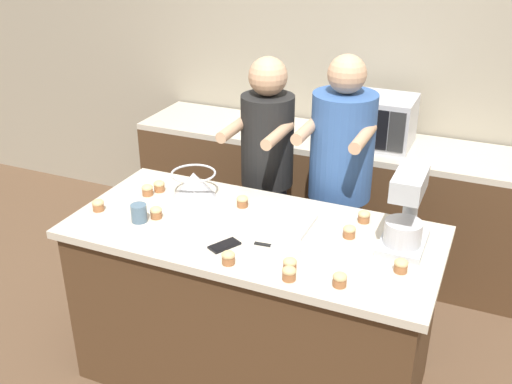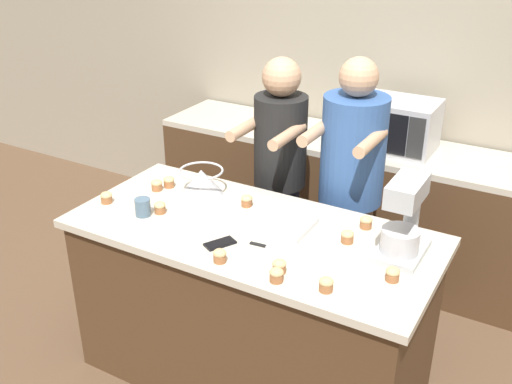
{
  "view_description": "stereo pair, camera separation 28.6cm",
  "coord_description": "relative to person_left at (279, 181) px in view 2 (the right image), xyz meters",
  "views": [
    {
      "loc": [
        1.03,
        -2.32,
        2.34
      ],
      "look_at": [
        0.0,
        0.04,
        1.1
      ],
      "focal_mm": 42.0,
      "sensor_mm": 36.0,
      "label": 1
    },
    {
      "loc": [
        1.28,
        -2.19,
        2.34
      ],
      "look_at": [
        0.0,
        0.04,
        1.1
      ],
      "focal_mm": 42.0,
      "sensor_mm": 36.0,
      "label": 2
    }
  ],
  "objects": [
    {
      "name": "cupcake_10",
      "position": [
        0.07,
        -0.49,
        0.1
      ],
      "size": [
        0.06,
        0.06,
        0.06
      ],
      "color": "#9E6038",
      "rests_on": "island_counter"
    },
    {
      "name": "cupcake_11",
      "position": [
        0.69,
        -0.41,
        0.1
      ],
      "size": [
        0.06,
        0.06,
        0.06
      ],
      "color": "#9E6038",
      "rests_on": "island_counter"
    },
    {
      "name": "knife",
      "position": [
        0.37,
        -0.81,
        0.07
      ],
      "size": [
        0.22,
        0.04,
        0.01
      ],
      "color": "#BCBCC1",
      "rests_on": "island_counter"
    },
    {
      "name": "microwave_oven",
      "position": [
        0.47,
        0.7,
        0.22
      ],
      "size": [
        0.5,
        0.37,
        0.32
      ],
      "color": "#B7B7BC",
      "rests_on": "back_counter"
    },
    {
      "name": "baking_tray",
      "position": [
        0.29,
        -0.59,
        0.09
      ],
      "size": [
        0.35,
        0.25,
        0.04
      ],
      "color": "silver",
      "rests_on": "island_counter"
    },
    {
      "name": "cupcake_4",
      "position": [
        0.95,
        -0.78,
        0.1
      ],
      "size": [
        0.06,
        0.06,
        0.06
      ],
      "color": "#9E6038",
      "rests_on": "island_counter"
    },
    {
      "name": "cupcake_6",
      "position": [
        -0.28,
        -0.78,
        0.1
      ],
      "size": [
        0.06,
        0.06,
        0.06
      ],
      "color": "#9E6038",
      "rests_on": "island_counter"
    },
    {
      "name": "ground_plane",
      "position": [
        0.21,
        -0.69,
        -0.85
      ],
      "size": [
        16.0,
        16.0,
        0.0
      ],
      "primitive_type": "plane",
      "color": "brown"
    },
    {
      "name": "cupcake_5",
      "position": [
        0.74,
        -0.99,
        0.1
      ],
      "size": [
        0.06,
        0.06,
        0.06
      ],
      "color": "#9E6038",
      "rests_on": "island_counter"
    },
    {
      "name": "person_left",
      "position": [
        0.0,
        0.0,
        0.0
      ],
      "size": [
        0.33,
        0.49,
        1.59
      ],
      "color": "#33384C",
      "rests_on": "ground_plane"
    },
    {
      "name": "cell_phone",
      "position": [
        0.16,
        -0.89,
        0.08
      ],
      "size": [
        0.13,
        0.16,
        0.01
      ],
      "color": "black",
      "rests_on": "island_counter"
    },
    {
      "name": "mixing_bowl",
      "position": [
        -0.22,
        -0.49,
        0.15
      ],
      "size": [
        0.24,
        0.24,
        0.14
      ],
      "color": "#BCBCC1",
      "rests_on": "island_counter"
    },
    {
      "name": "island_counter",
      "position": [
        0.21,
        -0.69,
        -0.39
      ],
      "size": [
        1.81,
        0.84,
        0.92
      ],
      "color": "#4C331E",
      "rests_on": "ground_plane"
    },
    {
      "name": "cupcake_1",
      "position": [
        0.66,
        -0.58,
        0.1
      ],
      "size": [
        0.06,
        0.06,
        0.06
      ],
      "color": "#9E6038",
      "rests_on": "island_counter"
    },
    {
      "name": "cupcake_7",
      "position": [
        -0.43,
        -0.51,
        0.1
      ],
      "size": [
        0.06,
        0.06,
        0.06
      ],
      "color": "#9E6038",
      "rests_on": "island_counter"
    },
    {
      "name": "person_right",
      "position": [
        0.45,
        0.0,
        0.01
      ],
      "size": [
        0.36,
        0.52,
        1.64
      ],
      "color": "brown",
      "rests_on": "ground_plane"
    },
    {
      "name": "back_wall",
      "position": [
        0.21,
        1.06,
        0.5
      ],
      "size": [
        10.0,
        0.06,
        2.7
      ],
      "color": "gray",
      "rests_on": "ground_plane"
    },
    {
      "name": "stand_mixer",
      "position": [
        0.91,
        -0.56,
        0.23
      ],
      "size": [
        0.2,
        0.3,
        0.37
      ],
      "color": "#B2B7BC",
      "rests_on": "island_counter"
    },
    {
      "name": "cupcake_3",
      "position": [
        0.51,
        -0.97,
        0.1
      ],
      "size": [
        0.06,
        0.06,
        0.06
      ],
      "color": "#9E6038",
      "rests_on": "island_counter"
    },
    {
      "name": "cupcake_8",
      "position": [
        0.53,
        -1.03,
        0.1
      ],
      "size": [
        0.06,
        0.06,
        0.06
      ],
      "color": "#9E6038",
      "rests_on": "island_counter"
    },
    {
      "name": "cupcake_0",
      "position": [
        -0.59,
        -0.83,
        0.1
      ],
      "size": [
        0.06,
        0.06,
        0.06
      ],
      "color": "#9E6038",
      "rests_on": "island_counter"
    },
    {
      "name": "drinking_glass",
      "position": [
        -0.33,
        -0.84,
        0.12
      ],
      "size": [
        0.08,
        0.08,
        0.09
      ],
      "color": "slate",
      "rests_on": "island_counter"
    },
    {
      "name": "cupcake_2",
      "position": [
        -0.46,
        -0.58,
        0.1
      ],
      "size": [
        0.06,
        0.06,
        0.06
      ],
      "color": "#9E6038",
      "rests_on": "island_counter"
    },
    {
      "name": "back_counter",
      "position": [
        0.21,
        0.71,
        -0.39
      ],
      "size": [
        2.8,
        0.6,
        0.91
      ],
      "color": "#4C331E",
      "rests_on": "ground_plane"
    },
    {
      "name": "cupcake_9",
      "position": [
        0.24,
        -1.02,
        0.1
      ],
      "size": [
        0.06,
        0.06,
        0.06
      ],
      "color": "#9E6038",
      "rests_on": "island_counter"
    }
  ]
}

